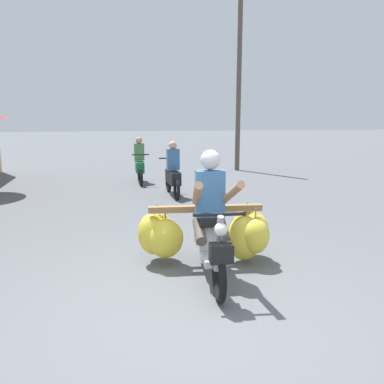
% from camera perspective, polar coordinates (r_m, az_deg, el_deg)
% --- Properties ---
extents(ground_plane, '(120.00, 120.00, 0.00)m').
position_cam_1_polar(ground_plane, '(4.02, 0.39, -17.92)').
color(ground_plane, '#56595E').
extents(motorbike_main_loaded, '(1.84, 1.91, 1.58)m').
position_cam_1_polar(motorbike_main_loaded, '(5.07, 2.65, -5.82)').
color(motorbike_main_loaded, black).
rests_on(motorbike_main_loaded, ground).
extents(motorbike_distant_ahead_left, '(0.50, 1.62, 1.40)m').
position_cam_1_polar(motorbike_distant_ahead_left, '(11.83, -7.82, 4.09)').
color(motorbike_distant_ahead_left, black).
rests_on(motorbike_distant_ahead_left, ground).
extents(motorbike_distant_ahead_right, '(0.50, 1.62, 1.40)m').
position_cam_1_polar(motorbike_distant_ahead_right, '(9.63, -2.88, 2.65)').
color(motorbike_distant_ahead_right, black).
rests_on(motorbike_distant_ahead_right, ground).
extents(utility_pole, '(0.18, 0.18, 6.65)m').
position_cam_1_polar(utility_pole, '(14.80, 7.00, 16.14)').
color(utility_pole, brown).
rests_on(utility_pole, ground).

